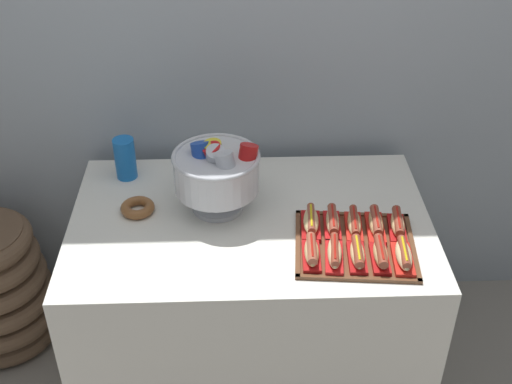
% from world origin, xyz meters
% --- Properties ---
extents(ground_plane, '(10.00, 10.00, 0.00)m').
position_xyz_m(ground_plane, '(0.00, 0.00, 0.00)').
color(ground_plane, gray).
extents(back_wall, '(6.00, 0.10, 2.60)m').
position_xyz_m(back_wall, '(0.00, 0.53, 1.30)').
color(back_wall, '#9EA8B2').
rests_on(back_wall, ground_plane).
extents(buffet_table, '(1.30, 0.84, 0.77)m').
position_xyz_m(buffet_table, '(0.00, 0.00, 0.41)').
color(buffet_table, white).
rests_on(buffet_table, ground_plane).
extents(serving_tray, '(0.44, 0.40, 0.01)m').
position_xyz_m(serving_tray, '(0.35, -0.17, 0.78)').
color(serving_tray, brown).
rests_on(serving_tray, buffet_table).
extents(hot_dog_0, '(0.07, 0.16, 0.06)m').
position_xyz_m(hot_dog_0, '(0.20, -0.24, 0.81)').
color(hot_dog_0, '#B21414').
rests_on(hot_dog_0, serving_tray).
extents(hot_dog_1, '(0.08, 0.18, 0.06)m').
position_xyz_m(hot_dog_1, '(0.27, -0.25, 0.81)').
color(hot_dog_1, red).
rests_on(hot_dog_1, serving_tray).
extents(hot_dog_2, '(0.07, 0.16, 0.06)m').
position_xyz_m(hot_dog_2, '(0.34, -0.25, 0.81)').
color(hot_dog_2, '#B21414').
rests_on(hot_dog_2, serving_tray).
extents(hot_dog_3, '(0.07, 0.16, 0.06)m').
position_xyz_m(hot_dog_3, '(0.42, -0.26, 0.81)').
color(hot_dog_3, '#B21414').
rests_on(hot_dog_3, serving_tray).
extents(hot_dog_4, '(0.08, 0.17, 0.06)m').
position_xyz_m(hot_dog_4, '(0.49, -0.27, 0.81)').
color(hot_dog_4, red).
rests_on(hot_dog_4, serving_tray).
extents(hot_dog_5, '(0.08, 0.17, 0.06)m').
position_xyz_m(hot_dog_5, '(0.21, -0.07, 0.81)').
color(hot_dog_5, '#B21414').
rests_on(hot_dog_5, serving_tray).
extents(hot_dog_6, '(0.07, 0.17, 0.06)m').
position_xyz_m(hot_dog_6, '(0.29, -0.08, 0.81)').
color(hot_dog_6, red).
rests_on(hot_dog_6, serving_tray).
extents(hot_dog_7, '(0.07, 0.17, 0.06)m').
position_xyz_m(hot_dog_7, '(0.36, -0.09, 0.81)').
color(hot_dog_7, red).
rests_on(hot_dog_7, serving_tray).
extents(hot_dog_8, '(0.07, 0.18, 0.06)m').
position_xyz_m(hot_dog_8, '(0.43, -0.10, 0.81)').
color(hot_dog_8, red).
rests_on(hot_dog_8, serving_tray).
extents(hot_dog_9, '(0.07, 0.16, 0.06)m').
position_xyz_m(hot_dog_9, '(0.51, -0.10, 0.81)').
color(hot_dog_9, '#B21414').
rests_on(hot_dog_9, serving_tray).
extents(punch_bowl, '(0.32, 0.31, 0.28)m').
position_xyz_m(punch_bowl, '(-0.11, 0.07, 0.94)').
color(punch_bowl, silver).
rests_on(punch_bowl, buffet_table).
extents(cup_stack, '(0.08, 0.08, 0.17)m').
position_xyz_m(cup_stack, '(-0.48, 0.29, 0.86)').
color(cup_stack, blue).
rests_on(cup_stack, buffet_table).
extents(donut, '(0.12, 0.12, 0.04)m').
position_xyz_m(donut, '(-0.41, 0.06, 0.79)').
color(donut, brown).
rests_on(donut, buffet_table).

